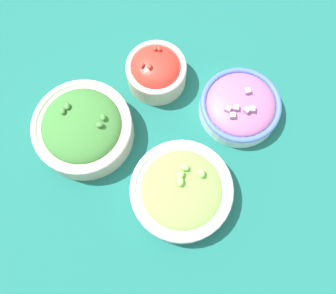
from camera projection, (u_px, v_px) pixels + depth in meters
ground_plane at (168, 151)px, 0.77m from camera, size 3.00×3.00×0.00m
bowl_broccoli at (82, 130)px, 0.74m from camera, size 0.20×0.20×0.09m
bowl_red_onion at (240, 106)px, 0.77m from camera, size 0.17×0.17×0.06m
bowl_lettuce at (181, 191)px, 0.72m from camera, size 0.20×0.20×0.07m
bowl_cherry_tomatoes at (156, 71)px, 0.78m from camera, size 0.13×0.13×0.09m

